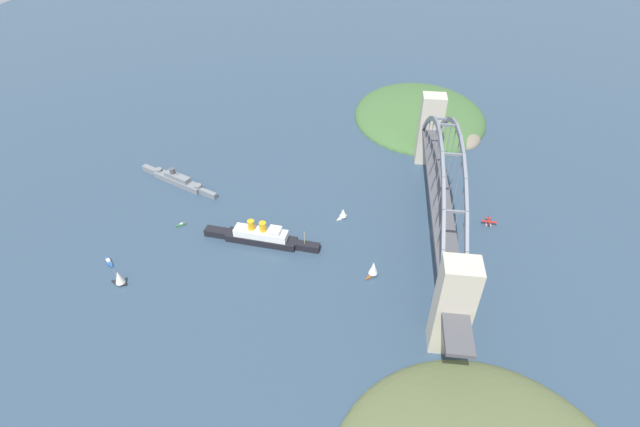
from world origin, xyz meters
TOP-DOWN VIEW (x-y plane):
  - ground_plane at (0.00, 0.00)m, footprint 1400.00×1400.00m
  - harbor_arch_bridge at (-0.00, -0.00)m, footprint 254.16×18.48m
  - headland_east_shore at (177.95, -0.59)m, footprint 157.74×129.35m
  - ocean_liner at (-26.21, 117.07)m, footprint 15.87×81.60m
  - naval_cruiser at (35.49, 199.03)m, footprint 37.27×73.50m
  - seaplane_taxiing_near_bridge at (12.30, -40.40)m, footprint 8.63×10.87m
  - small_boat_0 at (-15.94, 177.75)m, footprint 5.22×6.28m
  - small_boat_1 at (-58.02, 211.20)m, footprint 9.33×9.39m
  - small_boat_2 at (7.63, 63.79)m, footprint 8.55×7.96m
  - small_boat_3 at (-75.12, 194.71)m, footprint 6.92×10.80m
  - small_boat_4 at (-48.34, 40.19)m, footprint 9.91×8.78m

SIDE VIEW (x-z plane):
  - ground_plane at x=0.00m, z-range 0.00..0.00m
  - headland_east_shore at x=177.95m, z-range -13.81..13.81m
  - small_boat_1 at x=-58.02m, z-range -0.27..1.65m
  - small_boat_0 at x=-15.94m, z-range -0.27..1.86m
  - seaplane_taxiing_near_bridge at x=12.30m, z-range -0.37..4.45m
  - naval_cruiser at x=35.49m, z-range -5.73..12.52m
  - small_boat_2 at x=7.63m, z-range -0.30..8.50m
  - ocean_liner at x=-26.21m, z-range -3.69..13.73m
  - small_boat_3 at x=-75.12m, z-range -0.49..11.41m
  - small_boat_4 at x=-48.34m, z-range -0.43..11.97m
  - harbor_arch_bridge at x=0.00m, z-range -6.37..70.20m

